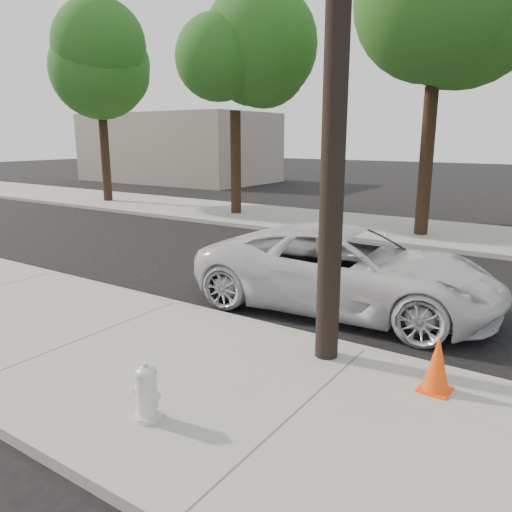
{
  "coord_description": "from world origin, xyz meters",
  "views": [
    {
      "loc": [
        6.59,
        -9.06,
        3.37
      ],
      "look_at": [
        1.12,
        -0.9,
        1.0
      ],
      "focal_mm": 35.0,
      "sensor_mm": 36.0,
      "label": 1
    }
  ],
  "objects_px": {
    "utility_pole": "(338,30)",
    "police_cruiser": "(347,269)",
    "traffic_cone": "(437,364)",
    "fire_hydrant": "(147,394)"
  },
  "relations": [
    {
      "from": "utility_pole",
      "to": "police_cruiser",
      "type": "relative_size",
      "value": 1.52
    },
    {
      "from": "police_cruiser",
      "to": "traffic_cone",
      "type": "distance_m",
      "value": 3.64
    },
    {
      "from": "utility_pole",
      "to": "fire_hydrant",
      "type": "height_order",
      "value": "utility_pole"
    },
    {
      "from": "fire_hydrant",
      "to": "traffic_cone",
      "type": "relative_size",
      "value": 0.87
    },
    {
      "from": "traffic_cone",
      "to": "utility_pole",
      "type": "bearing_deg",
      "value": 173.97
    },
    {
      "from": "police_cruiser",
      "to": "fire_hydrant",
      "type": "relative_size",
      "value": 8.96
    },
    {
      "from": "utility_pole",
      "to": "fire_hydrant",
      "type": "bearing_deg",
      "value": -109.62
    },
    {
      "from": "fire_hydrant",
      "to": "police_cruiser",
      "type": "bearing_deg",
      "value": 88.14
    },
    {
      "from": "utility_pole",
      "to": "police_cruiser",
      "type": "xyz_separation_m",
      "value": [
        -0.8,
        2.51,
        -3.88
      ]
    },
    {
      "from": "utility_pole",
      "to": "police_cruiser",
      "type": "height_order",
      "value": "utility_pole"
    }
  ]
}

